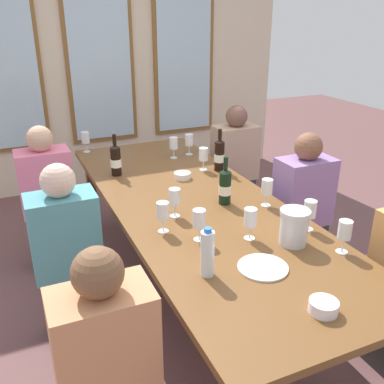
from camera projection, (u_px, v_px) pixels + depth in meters
The scene contains 27 objects.
ground_plane at pixel (195, 299), 3.03m from camera, with size 12.00×12.00×0.00m, color brown.
back_wall_with_windows at pixel (99, 52), 4.54m from camera, with size 4.21×0.10×2.90m.
dining_table at pixel (195, 211), 2.77m from camera, with size 1.01×2.82×0.74m.
white_plate_0 at pixel (263, 267), 2.04m from camera, with size 0.24×0.24×0.01m, color white.
metal_pitcher at pixel (294, 227), 2.22m from camera, with size 0.16×0.16×0.19m.
wine_bottle_0 at pixel (219, 155), 3.24m from camera, with size 0.08×0.08×0.32m.
wine_bottle_1 at pixel (225, 186), 2.68m from camera, with size 0.08×0.08×0.30m.
wine_bottle_2 at pixel (116, 160), 3.15m from camera, with size 0.08×0.08×0.31m.
tasting_bowl_0 at pixel (323, 307), 1.74m from camera, with size 0.12×0.12×0.05m, color white.
tasting_bowl_1 at pixel (182, 176), 3.12m from camera, with size 0.12×0.12×0.04m, color white.
water_bottle at pixel (207, 253), 1.95m from camera, with size 0.06×0.06×0.24m.
wine_glass_0 at pixel (203, 155), 3.25m from camera, with size 0.07×0.07×0.17m.
wine_glass_1 at pixel (250, 219), 2.26m from camera, with size 0.07×0.07×0.17m.
wine_glass_2 at pixel (85, 139), 3.67m from camera, with size 0.07×0.07×0.17m.
wine_glass_3 at pixel (174, 144), 3.52m from camera, with size 0.07×0.07×0.17m.
wine_glass_5 at pixel (163, 211), 2.34m from camera, with size 0.07×0.07×0.17m.
wine_glass_6 at pixel (199, 220), 2.25m from camera, with size 0.07×0.07×0.17m.
wine_glass_7 at pixel (175, 197), 2.51m from camera, with size 0.07×0.07×0.17m.
wine_glass_8 at pixel (189, 140), 3.60m from camera, with size 0.07×0.07×0.17m.
wine_glass_9 at pixel (310, 210), 2.36m from camera, with size 0.07×0.07×0.17m.
wine_glass_10 at pixel (267, 188), 2.65m from camera, with size 0.07×0.07×0.17m.
wine_glass_11 at pixel (345, 231), 2.13m from camera, with size 0.07×0.07×0.17m.
seated_person_0 at pixel (108, 378), 1.71m from camera, with size 0.38×0.24×1.11m.
seated_person_2 at pixel (68, 259), 2.52m from camera, with size 0.38×0.24×1.11m.
seated_person_3 at pixel (301, 213), 3.10m from camera, with size 0.38×0.24×1.11m.
seated_person_4 at pixel (48, 202), 3.27m from camera, with size 0.38×0.24×1.11m.
seated_person_5 at pixel (234, 170), 3.92m from camera, with size 0.38×0.24×1.11m.
Camera 1 is at (-1.03, -2.28, 1.86)m, focal length 40.67 mm.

